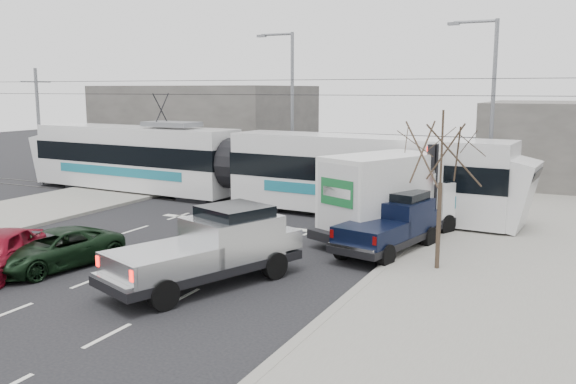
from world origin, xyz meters
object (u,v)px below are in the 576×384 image
at_px(traffic_signal, 433,170).
at_px(navy_pickup, 392,223).
at_px(bare_tree, 442,154).
at_px(green_car, 55,249).
at_px(silver_pickup, 214,247).
at_px(street_lamp_near, 489,103).
at_px(tram, 236,165).
at_px(box_truck, 390,198).
at_px(street_lamp_far, 289,100).

distance_m(traffic_signal, navy_pickup, 2.91).
xyz_separation_m(bare_tree, green_car, (-11.34, -4.92, -3.17)).
distance_m(silver_pickup, navy_pickup, 6.91).
relative_size(street_lamp_near, silver_pickup, 1.38).
distance_m(traffic_signal, green_car, 13.72).
bearing_deg(traffic_signal, bare_tree, -74.24).
xyz_separation_m(tram, box_truck, (9.32, -4.06, -0.30)).
bearing_deg(traffic_signal, tram, 161.69).
relative_size(bare_tree, street_lamp_far, 0.56).
xyz_separation_m(tram, green_car, (0.59, -12.49, -1.33)).
height_order(street_lamp_far, box_truck, street_lamp_far).
bearing_deg(navy_pickup, bare_tree, -29.95).
bearing_deg(green_car, navy_pickup, 45.98).
bearing_deg(bare_tree, street_lamp_near, 91.42).
xyz_separation_m(traffic_signal, tram, (-10.80, 3.58, -0.79)).
xyz_separation_m(bare_tree, street_lamp_near, (-0.29, 11.50, 1.32)).
bearing_deg(tram, box_truck, -19.86).
xyz_separation_m(traffic_signal, navy_pickup, (-0.90, -2.18, -1.69)).
bearing_deg(street_lamp_far, traffic_signal, -41.72).
bearing_deg(green_car, box_truck, 54.10).
relative_size(street_lamp_near, green_car, 2.02).
relative_size(bare_tree, street_lamp_near, 0.56).
relative_size(street_lamp_far, box_truck, 1.28).
distance_m(traffic_signal, street_lamp_far, 14.47).
bearing_deg(navy_pickup, silver_pickup, -111.33).
distance_m(traffic_signal, box_truck, 1.90).
relative_size(bare_tree, silver_pickup, 0.76).
height_order(navy_pickup, green_car, navy_pickup).
distance_m(street_lamp_far, navy_pickup, 15.75).
relative_size(tram, box_truck, 3.84).
bearing_deg(box_truck, bare_tree, -28.87).
relative_size(traffic_signal, silver_pickup, 0.55).
bearing_deg(traffic_signal, navy_pickup, -112.54).
height_order(street_lamp_near, street_lamp_far, same).
bearing_deg(traffic_signal, green_car, -138.88).
bearing_deg(silver_pickup, street_lamp_far, 129.65).
xyz_separation_m(street_lamp_near, silver_pickup, (-5.53, -15.47, -3.99)).
xyz_separation_m(tram, navy_pickup, (9.90, -5.76, -0.90)).
distance_m(tram, silver_pickup, 13.09).
bearing_deg(street_lamp_far, silver_pickup, -71.12).
bearing_deg(silver_pickup, navy_pickup, 77.61).
bearing_deg(tram, traffic_signal, -14.62).
relative_size(street_lamp_far, navy_pickup, 1.70).
bearing_deg(green_car, bare_tree, 33.54).
bearing_deg(street_lamp_near, bare_tree, -88.58).
distance_m(tram, box_truck, 10.17).
xyz_separation_m(street_lamp_near, tram, (-11.65, -3.93, -3.16)).
relative_size(silver_pickup, navy_pickup, 1.24).
distance_m(traffic_signal, tram, 11.41).
relative_size(street_lamp_far, silver_pickup, 1.38).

